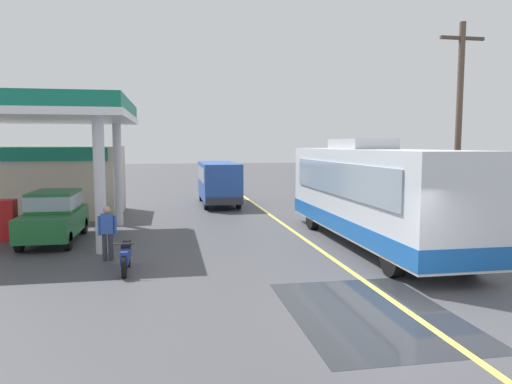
{
  "coord_description": "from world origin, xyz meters",
  "views": [
    {
      "loc": [
        -4.85,
        -8.57,
        3.49
      ],
      "look_at": [
        -1.5,
        10.0,
        1.6
      ],
      "focal_mm": 33.47,
      "sensor_mm": 36.0,
      "label": 1
    }
  ],
  "objects": [
    {
      "name": "ground",
      "position": [
        0.0,
        20.0,
        0.0
      ],
      "size": [
        120.0,
        120.0,
        0.0
      ],
      "primitive_type": "plane",
      "color": "#424247"
    },
    {
      "name": "pedestrian_near_pump",
      "position": [
        -6.74,
        6.1,
        0.93
      ],
      "size": [
        0.55,
        0.22,
        1.66
      ],
      "color": "#33333F",
      "rests_on": "ground"
    },
    {
      "name": "gas_station_roadside",
      "position": [
        -10.76,
        14.05,
        2.63
      ],
      "size": [
        9.1,
        11.95,
        5.1
      ],
      "color": "#147259",
      "rests_on": "ground"
    },
    {
      "name": "lane_divider_stripe",
      "position": [
        0.0,
        15.0,
        0.0
      ],
      "size": [
        0.16,
        50.0,
        0.01
      ],
      "primitive_type": "cube",
      "color": "#D8CC4C",
      "rests_on": "ground"
    },
    {
      "name": "coach_bus_main",
      "position": [
        2.01,
        6.86,
        1.72
      ],
      "size": [
        2.6,
        11.04,
        3.69
      ],
      "color": "silver",
      "rests_on": "ground"
    },
    {
      "name": "motorcycle_parked_forecourt",
      "position": [
        -6.08,
        4.69,
        0.44
      ],
      "size": [
        0.55,
        1.8,
        0.92
      ],
      "color": "black",
      "rests_on": "ground"
    },
    {
      "name": "car_at_pump",
      "position": [
        -8.97,
        9.37,
        1.01
      ],
      "size": [
        1.7,
        4.2,
        1.82
      ],
      "color": "#1E602D",
      "rests_on": "ground"
    },
    {
      "name": "utility_pole_roadside",
      "position": [
        6.12,
        8.26,
        4.23
      ],
      "size": [
        1.8,
        0.24,
        8.09
      ],
      "color": "brown",
      "rests_on": "ground"
    },
    {
      "name": "minibus_opposing_lane",
      "position": [
        -2.1,
        18.87,
        1.47
      ],
      "size": [
        2.04,
        6.13,
        2.44
      ],
      "color": "#264C9E",
      "rests_on": "ground"
    },
    {
      "name": "wet_puddle_patch",
      "position": [
        -0.79,
        0.47,
        0.0
      ],
      "size": [
        3.33,
        4.68,
        0.01
      ],
      "primitive_type": "cube",
      "color": "#26282D",
      "rests_on": "ground"
    }
  ]
}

